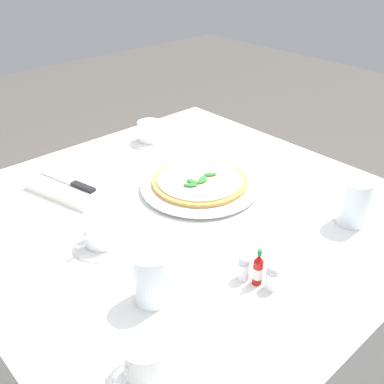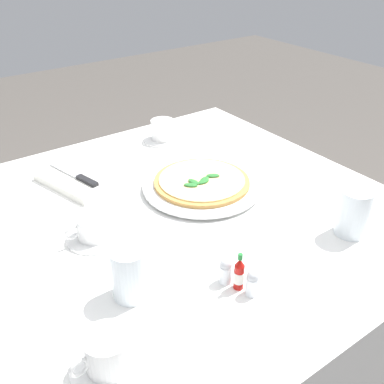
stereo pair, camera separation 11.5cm
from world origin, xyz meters
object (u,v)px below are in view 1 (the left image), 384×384
coffee_cup_back_corner (101,235)px  napkin_folded (71,187)px  pizza_plate (200,185)px  water_glass_left_edge (151,279)px  pepper_shaker (272,278)px  dinner_knife (70,182)px  water_glass_near_right (354,205)px  salt_shaker (243,269)px  pizza (200,181)px  coffee_cup_center_back (146,360)px  coffee_cup_far_left (150,133)px  hot_sauce_bottle (258,270)px

coffee_cup_back_corner → napkin_folded: (0.26, -0.07, -0.02)m
pizza_plate → coffee_cup_back_corner: size_ratio=2.38×
pizza_plate → water_glass_left_edge: (-0.24, 0.35, 0.04)m
pizza_plate → pepper_shaker: pepper_shaker is taller
dinner_knife → pepper_shaker: pepper_shaker is taller
pizza_plate → water_glass_near_right: size_ratio=2.81×
salt_shaker → pepper_shaker: (-0.06, -0.02, 0.00)m
pizza → coffee_cup_back_corner: size_ratio=1.92×
water_glass_left_edge → coffee_cup_back_corner: bearing=-5.7°
pizza → pepper_shaker: (-0.37, 0.16, 0.00)m
coffee_cup_center_back → dinner_knife: coffee_cup_center_back is taller
coffee_cup_back_corner → pepper_shaker: coffee_cup_back_corner is taller
pizza_plate → napkin_folded: bearing=48.8°
dinner_knife → water_glass_near_right: bearing=-158.1°
pizza → pepper_shaker: bearing=156.9°
coffee_cup_far_left → pepper_shaker: coffee_cup_far_left is taller
coffee_cup_far_left → water_glass_left_edge: 0.72m
pizza_plate → dinner_knife: size_ratio=1.63×
water_glass_left_edge → napkin_folded: bearing=-11.0°
coffee_cup_back_corner → napkin_folded: coffee_cup_back_corner is taller
pizza → dinner_knife: (0.23, 0.26, -0.00)m
pizza → pepper_shaker: pepper_shaker is taller
coffee_cup_back_corner → water_glass_near_right: bearing=-123.7°
pizza_plate → napkin_folded: (0.23, 0.26, -0.00)m
pizza → hot_sauce_bottle: (-0.35, 0.17, 0.01)m
pizza_plate → pepper_shaker: (-0.37, 0.16, 0.01)m
dinner_knife → pepper_shaker: (-0.60, -0.10, 0.00)m
coffee_cup_center_back → water_glass_near_right: 0.62m
pizza → salt_shaker: (-0.32, 0.18, 0.00)m
coffee_cup_far_left → water_glass_left_edge: bearing=142.5°
coffee_cup_back_corner → pepper_shaker: bearing=-153.6°
dinner_knife → salt_shaker: 0.55m
coffee_cup_back_corner → napkin_folded: bearing=-15.2°
pizza → water_glass_left_edge: bearing=124.6°
pizza_plate → water_glass_near_right: (-0.36, -0.16, 0.04)m
coffee_cup_center_back → pepper_shaker: 0.30m
pizza → dinner_knife: 0.35m
salt_shaker → napkin_folded: bearing=8.2°
coffee_cup_far_left → coffee_cup_back_corner: (-0.36, 0.42, -0.00)m
water_glass_near_right → salt_shaker: (0.04, 0.34, -0.02)m
pizza_plate → pizza: pizza is taller
coffee_cup_far_left → hot_sauce_bottle: size_ratio=1.60×
pizza_plate → coffee_cup_center_back: bearing=128.6°
salt_shaker → hot_sauce_bottle: bearing=-160.3°
coffee_cup_center_back → water_glass_left_edge: 0.17m
pizza → napkin_folded: (0.23, 0.26, -0.01)m
coffee_cup_far_left → dinner_knife: (-0.10, 0.35, -0.01)m
pizza_plate → hot_sauce_bottle: (-0.35, 0.17, 0.02)m
pizza_plate → coffee_cup_center_back: (-0.37, 0.46, 0.02)m
water_glass_left_edge → pepper_shaker: size_ratio=1.91×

